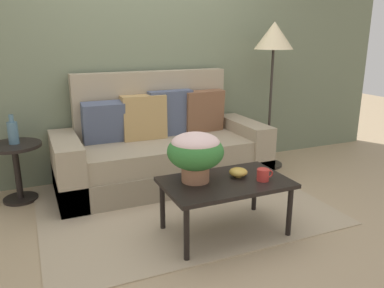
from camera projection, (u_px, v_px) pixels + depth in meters
ground_plane at (186, 210)px, 3.45m from camera, size 14.00×14.00×0.00m
wall_back at (142, 43)px, 4.11m from camera, size 6.40×0.12×2.85m
area_rug at (180, 204)px, 3.56m from camera, size 2.46×1.92×0.01m
couch at (161, 150)px, 4.01m from camera, size 2.14×0.87×1.14m
coffee_table at (225, 186)px, 2.96m from camera, size 0.96×0.60×0.44m
side_table at (16, 162)px, 3.56m from camera, size 0.48×0.48×0.55m
floor_lamp at (274, 46)px, 4.24m from camera, size 0.43×0.43×1.65m
potted_plant at (195, 151)px, 2.87m from camera, size 0.43×0.43×0.38m
coffee_mug at (263, 175)px, 2.94m from camera, size 0.14×0.09×0.09m
snack_bowl at (238, 172)px, 3.01m from camera, size 0.15×0.15×0.07m
table_vase at (13, 132)px, 3.49m from camera, size 0.09×0.09×0.27m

